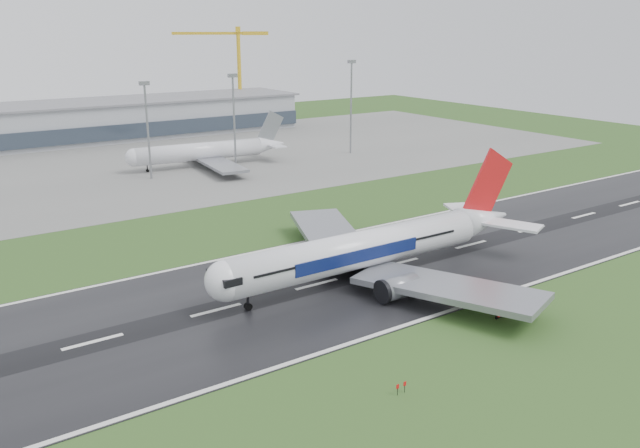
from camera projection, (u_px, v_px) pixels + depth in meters
ground at (216, 311)px, 106.29m from camera, size 520.00×520.00×0.00m
runway at (216, 310)px, 106.27m from camera, size 400.00×45.00×0.10m
apron at (46, 174)px, 205.21m from camera, size 400.00×130.00×0.08m
terminal at (9, 128)px, 250.53m from camera, size 240.00×36.00×15.00m
main_airliner at (379, 224)px, 118.02m from camera, size 69.30×66.03×20.38m
parked_airliner at (205, 142)px, 215.15m from camera, size 61.32×57.82×16.54m
tower_crane at (239, 75)px, 316.45m from camera, size 43.16×20.72×45.32m
runway_sign at (501, 315)px, 103.32m from camera, size 2.31×0.52×1.04m
floodmast_3 at (148, 133)px, 195.09m from camera, size 0.64×0.64×28.43m
floodmast_4 at (234, 124)px, 210.58m from camera, size 0.64×0.64×29.56m
floodmast_5 at (351, 109)px, 235.74m from camera, size 0.64×0.64×32.61m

